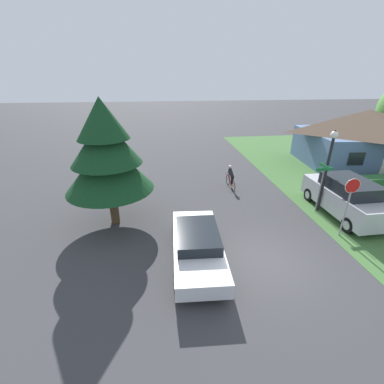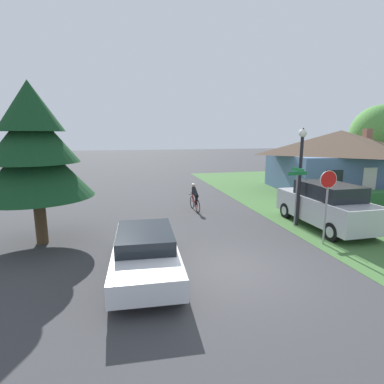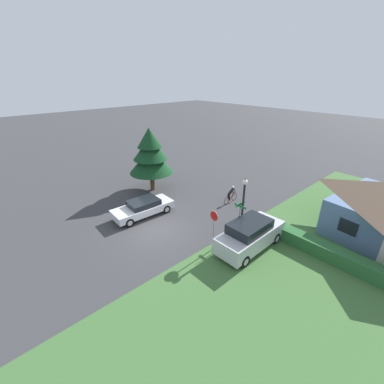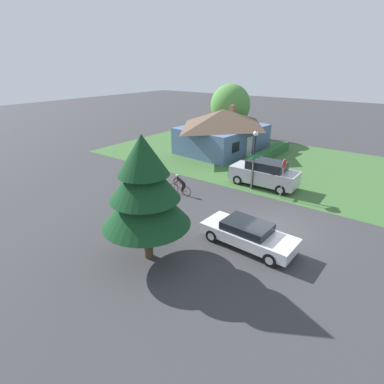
# 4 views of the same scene
# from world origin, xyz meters

# --- Properties ---
(ground_plane) EXTENTS (140.00, 140.00, 0.00)m
(ground_plane) POSITION_xyz_m (0.00, 0.00, 0.00)
(ground_plane) COLOR #38383A
(grass_verge_right) EXTENTS (16.00, 36.00, 0.01)m
(grass_verge_right) POSITION_xyz_m (11.73, 4.00, 0.01)
(grass_verge_right) COLOR #3D6633
(grass_verge_right) RESTS_ON ground
(cottage_house) EXTENTS (9.79, 7.90, 4.43)m
(cottage_house) POSITION_xyz_m (12.24, 10.80, 2.23)
(cottage_house) COLOR slate
(cottage_house) RESTS_ON ground
(hedge_row) EXTENTS (11.37, 0.90, 0.88)m
(hedge_row) POSITION_xyz_m (11.29, 5.77, 0.44)
(hedge_row) COLOR #285B2D
(hedge_row) RESTS_ON ground
(sedan_left_lane) EXTENTS (2.06, 4.82, 1.29)m
(sedan_left_lane) POSITION_xyz_m (-2.47, 0.45, 0.68)
(sedan_left_lane) COLOR silver
(sedan_left_lane) RESTS_ON ground
(cyclist) EXTENTS (0.44, 1.77, 1.45)m
(cyclist) POSITION_xyz_m (0.65, 7.21, 0.70)
(cyclist) COLOR black
(cyclist) RESTS_ON ground
(parked_suv_right) EXTENTS (2.04, 4.93, 1.97)m
(parked_suv_right) POSITION_xyz_m (5.57, 3.14, 0.98)
(parked_suv_right) COLOR #B7B7BC
(parked_suv_right) RESTS_ON ground
(stop_sign) EXTENTS (0.66, 0.07, 2.77)m
(stop_sign) POSITION_xyz_m (4.17, 1.30, 1.93)
(stop_sign) COLOR gray
(stop_sign) RESTS_ON ground
(street_lamp) EXTENTS (0.35, 0.35, 4.33)m
(street_lamp) POSITION_xyz_m (4.51, 3.62, 2.79)
(street_lamp) COLOR black
(street_lamp) RESTS_ON ground
(street_name_sign) EXTENTS (0.90, 0.90, 2.61)m
(street_name_sign) POSITION_xyz_m (4.36, 3.57, 1.81)
(street_name_sign) COLOR gray
(street_name_sign) RESTS_ON ground
(conifer_tall_near) EXTENTS (3.99, 3.99, 5.88)m
(conifer_tall_near) POSITION_xyz_m (-6.09, 3.77, 3.53)
(conifer_tall_near) COLOR #4C3823
(conifer_tall_near) RESTS_ON ground
(deciduous_tree_right) EXTENTS (4.71, 4.71, 6.41)m
(deciduous_tree_right) POSITION_xyz_m (17.94, 13.24, 3.94)
(deciduous_tree_right) COLOR #4C3823
(deciduous_tree_right) RESTS_ON ground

